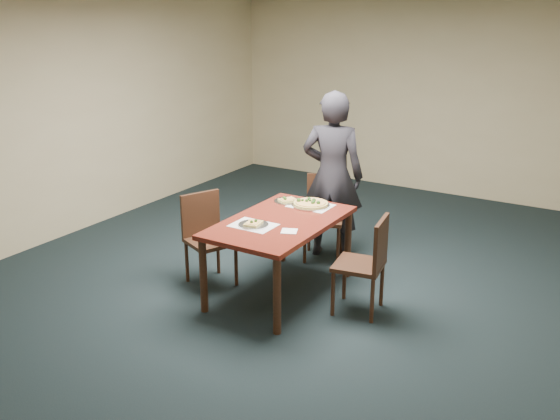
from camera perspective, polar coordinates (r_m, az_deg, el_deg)
The scene contains 13 objects.
ground at distance 6.26m, azimuth 0.13°, elevation -7.03°, with size 8.00×8.00×0.00m, color black.
room_shell at distance 5.73m, azimuth 0.15°, elevation 8.86°, with size 8.00×8.00×8.00m.
dining_table at distance 5.89m, azimuth 0.00°, elevation -1.77°, with size 0.90×1.50×0.75m.
chair_far at distance 6.85m, azimuth 4.09°, elevation -0.13°, with size 0.54×0.54×0.91m.
chair_left at distance 6.24m, azimuth -6.74°, elevation -2.11°, with size 0.55×0.55×0.91m.
chair_right at distance 5.63m, azimuth 8.01°, elevation -4.53°, with size 0.48×0.48×0.91m.
diner at distance 6.75m, azimuth 4.82°, elevation 3.14°, with size 0.67×0.44×1.83m, color black.
placemat_main at distance 6.28m, azimuth 2.82°, elevation 0.40°, with size 0.42×0.32×0.00m, color white.
placemat_near at distance 5.73m, azimuth -2.45°, elevation -1.40°, with size 0.40×0.30×0.00m, color white.
pizza_pan at distance 6.27m, azimuth 2.81°, elevation 0.59°, with size 0.38×0.38×0.07m.
slice_plate_near at distance 5.72m, azimuth -2.45°, elevation -1.28°, with size 0.28×0.28×0.06m.
slice_plate_far at distance 6.40m, azimuth 0.69°, elevation 0.88°, with size 0.28×0.28×0.06m.
napkin at distance 5.57m, azimuth 0.85°, elevation -1.95°, with size 0.14×0.14×0.01m, color white.
Camera 1 is at (2.92, -4.84, 2.70)m, focal length 40.00 mm.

